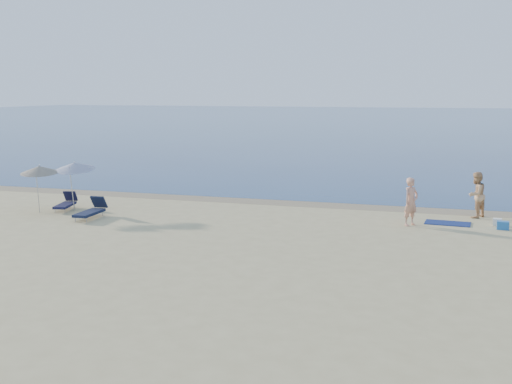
{
  "coord_description": "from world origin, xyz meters",
  "views": [
    {
      "loc": [
        5.26,
        -8.44,
        5.09
      ],
      "look_at": [
        -2.17,
        16.0,
        1.0
      ],
      "focal_mm": 45.0,
      "sensor_mm": 36.0,
      "label": 1
    }
  ],
  "objects_px": {
    "blue_cooler": "(503,225)",
    "umbrella_near": "(75,166)",
    "person_left": "(411,202)",
    "person_right": "(476,195)"
  },
  "relations": [
    {
      "from": "person_left",
      "to": "umbrella_near",
      "type": "distance_m",
      "value": 13.93
    },
    {
      "from": "person_left",
      "to": "person_right",
      "type": "bearing_deg",
      "value": -8.45
    },
    {
      "from": "person_right",
      "to": "blue_cooler",
      "type": "bearing_deg",
      "value": 55.98
    },
    {
      "from": "person_right",
      "to": "umbrella_near",
      "type": "bearing_deg",
      "value": -46.89
    },
    {
      "from": "person_right",
      "to": "umbrella_near",
      "type": "relative_size",
      "value": 0.84
    },
    {
      "from": "blue_cooler",
      "to": "person_right",
      "type": "bearing_deg",
      "value": 116.87
    },
    {
      "from": "blue_cooler",
      "to": "umbrella_near",
      "type": "distance_m",
      "value": 17.3
    },
    {
      "from": "blue_cooler",
      "to": "umbrella_near",
      "type": "relative_size",
      "value": 0.19
    },
    {
      "from": "person_left",
      "to": "blue_cooler",
      "type": "height_order",
      "value": "person_left"
    },
    {
      "from": "person_left",
      "to": "person_right",
      "type": "relative_size",
      "value": 0.99
    }
  ]
}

